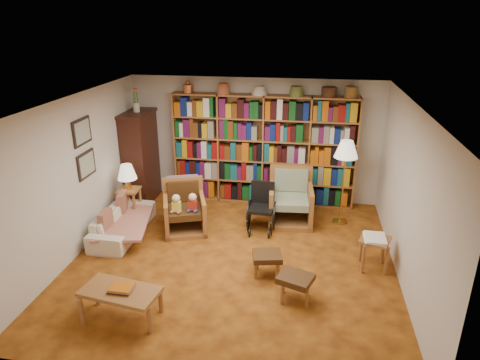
% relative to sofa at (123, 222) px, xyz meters
% --- Properties ---
extents(floor, '(5.00, 5.00, 0.00)m').
position_rel_sofa_xyz_m(floor, '(2.05, -0.49, -0.23)').
color(floor, '#AF631B').
rests_on(floor, ground).
extents(ceiling, '(5.00, 5.00, 0.00)m').
position_rel_sofa_xyz_m(ceiling, '(2.05, -0.49, 2.27)').
color(ceiling, silver).
rests_on(ceiling, wall_back).
extents(wall_back, '(5.00, 0.00, 5.00)m').
position_rel_sofa_xyz_m(wall_back, '(2.05, 2.01, 1.02)').
color(wall_back, silver).
rests_on(wall_back, floor).
extents(wall_front, '(5.00, 0.00, 5.00)m').
position_rel_sofa_xyz_m(wall_front, '(2.05, -2.99, 1.02)').
color(wall_front, silver).
rests_on(wall_front, floor).
extents(wall_left, '(0.00, 5.00, 5.00)m').
position_rel_sofa_xyz_m(wall_left, '(-0.45, -0.49, 1.02)').
color(wall_left, silver).
rests_on(wall_left, floor).
extents(wall_right, '(0.00, 5.00, 5.00)m').
position_rel_sofa_xyz_m(wall_right, '(4.55, -0.49, 1.02)').
color(wall_right, silver).
rests_on(wall_right, floor).
extents(bookshelf, '(3.60, 0.30, 2.42)m').
position_rel_sofa_xyz_m(bookshelf, '(2.25, 1.84, 0.94)').
color(bookshelf, '#9F6331').
rests_on(bookshelf, floor).
extents(curio_cabinet, '(0.50, 0.95, 2.40)m').
position_rel_sofa_xyz_m(curio_cabinet, '(-0.20, 1.51, 0.72)').
color(curio_cabinet, '#3D1610').
rests_on(curio_cabinet, floor).
extents(framed_pictures, '(0.03, 0.52, 0.97)m').
position_rel_sofa_xyz_m(framed_pictures, '(-0.43, -0.19, 1.39)').
color(framed_pictures, black).
rests_on(framed_pictures, wall_left).
extents(sofa, '(1.59, 0.63, 0.46)m').
position_rel_sofa_xyz_m(sofa, '(0.00, 0.00, 0.00)').
color(sofa, beige).
rests_on(sofa, floor).
extents(sofa_throw, '(1.11, 1.65, 0.04)m').
position_rel_sofa_xyz_m(sofa_throw, '(0.05, 0.00, 0.07)').
color(sofa_throw, beige).
rests_on(sofa_throw, sofa).
extents(cushion_left, '(0.18, 0.40, 0.38)m').
position_rel_sofa_xyz_m(cushion_left, '(-0.13, 0.35, 0.22)').
color(cushion_left, maroon).
rests_on(cushion_left, sofa).
extents(cushion_right, '(0.11, 0.35, 0.35)m').
position_rel_sofa_xyz_m(cushion_right, '(-0.13, -0.35, 0.22)').
color(cushion_right, maroon).
rests_on(cushion_right, sofa).
extents(side_table_lamp, '(0.39, 0.39, 0.62)m').
position_rel_sofa_xyz_m(side_table_lamp, '(-0.10, 0.57, 0.21)').
color(side_table_lamp, '#9F6331').
rests_on(side_table_lamp, floor).
extents(table_lamp, '(0.35, 0.35, 0.48)m').
position_rel_sofa_xyz_m(table_lamp, '(-0.10, 0.57, 0.71)').
color(table_lamp, gold).
rests_on(table_lamp, side_table_lamp).
extents(armchair_leather, '(0.97, 0.97, 0.92)m').
position_rel_sofa_xyz_m(armchair_leather, '(1.04, 0.41, 0.14)').
color(armchair_leather, '#9F6331').
rests_on(armchair_leather, floor).
extents(armchair_sage, '(0.86, 0.89, 0.99)m').
position_rel_sofa_xyz_m(armchair_sage, '(2.87, 1.07, 0.15)').
color(armchair_sage, '#9F6331').
rests_on(armchair_sage, floor).
extents(wheelchair, '(0.50, 0.69, 0.87)m').
position_rel_sofa_xyz_m(wheelchair, '(2.37, 0.63, 0.16)').
color(wheelchair, black).
rests_on(wheelchair, floor).
extents(floor_lamp, '(0.42, 0.42, 1.58)m').
position_rel_sofa_xyz_m(floor_lamp, '(3.79, 1.10, 1.13)').
color(floor_lamp, gold).
rests_on(floor_lamp, floor).
extents(side_table_papers, '(0.53, 0.53, 0.54)m').
position_rel_sofa_xyz_m(side_table_papers, '(4.20, -0.39, 0.18)').
color(side_table_papers, '#9F6331').
rests_on(side_table_papers, floor).
extents(footstool_a, '(0.48, 0.43, 0.36)m').
position_rel_sofa_xyz_m(footstool_a, '(2.63, -0.84, 0.06)').
color(footstool_a, '#432912').
rests_on(footstool_a, floor).
extents(footstool_b, '(0.54, 0.50, 0.37)m').
position_rel_sofa_xyz_m(footstool_b, '(3.06, -1.37, 0.07)').
color(footstool_b, '#432912').
rests_on(footstool_b, floor).
extents(coffee_table, '(1.04, 0.64, 0.48)m').
position_rel_sofa_xyz_m(coffee_table, '(0.91, -2.11, 0.14)').
color(coffee_table, '#9F6331').
rests_on(coffee_table, floor).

